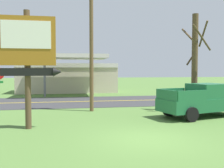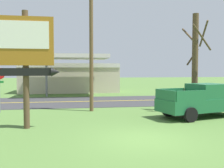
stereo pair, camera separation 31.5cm
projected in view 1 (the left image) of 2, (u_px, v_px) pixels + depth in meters
name	position (u px, v px, depth m)	size (l,w,h in m)	color
ground_plane	(147.00, 139.00, 10.29)	(180.00, 180.00, 0.00)	#4C7033
road_asphalt	(102.00, 101.00, 23.07)	(140.00, 8.00, 0.02)	#333335
road_centre_line	(102.00, 101.00, 23.07)	(126.00, 0.20, 0.01)	gold
motel_sign	(28.00, 52.00, 11.90)	(2.88, 0.54, 5.53)	brown
utility_pole	(91.00, 39.00, 17.25)	(1.88, 0.26, 9.11)	brown
bare_tree	(195.00, 61.00, 17.33)	(1.58, 1.44, 6.50)	brown
gas_station	(68.00, 77.00, 32.95)	(12.00, 11.50, 4.40)	beige
pickup_green_parked_on_lawn	(202.00, 100.00, 15.35)	(5.52, 3.18, 1.96)	#1E6038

